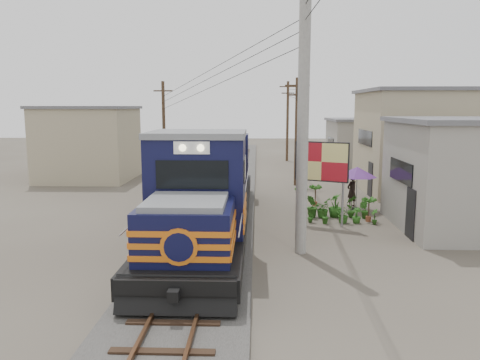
{
  "coord_description": "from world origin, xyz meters",
  "views": [
    {
      "loc": [
        1.93,
        -16.68,
        5.17
      ],
      "look_at": [
        1.24,
        2.14,
        2.2
      ],
      "focal_mm": 35.0,
      "sensor_mm": 36.0,
      "label": 1
    }
  ],
  "objects_px": {
    "billboard": "(322,164)",
    "vendor": "(352,191)",
    "market_umbrella": "(357,172)",
    "locomotive": "(210,188)"
  },
  "relations": [
    {
      "from": "billboard",
      "to": "vendor",
      "type": "relative_size",
      "value": 2.19
    },
    {
      "from": "billboard",
      "to": "market_umbrella",
      "type": "xyz_separation_m",
      "value": [
        2.21,
        3.1,
        -0.79
      ]
    },
    {
      "from": "vendor",
      "to": "locomotive",
      "type": "bearing_deg",
      "value": -0.25
    },
    {
      "from": "vendor",
      "to": "billboard",
      "type": "bearing_deg",
      "value": 24.68
    },
    {
      "from": "market_umbrella",
      "to": "billboard",
      "type": "bearing_deg",
      "value": -125.51
    },
    {
      "from": "locomotive",
      "to": "market_umbrella",
      "type": "height_order",
      "value": "locomotive"
    },
    {
      "from": "locomotive",
      "to": "vendor",
      "type": "bearing_deg",
      "value": 36.19
    },
    {
      "from": "market_umbrella",
      "to": "vendor",
      "type": "relative_size",
      "value": 1.57
    },
    {
      "from": "vendor",
      "to": "market_umbrella",
      "type": "bearing_deg",
      "value": 59.36
    },
    {
      "from": "billboard",
      "to": "market_umbrella",
      "type": "relative_size",
      "value": 1.39
    }
  ]
}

